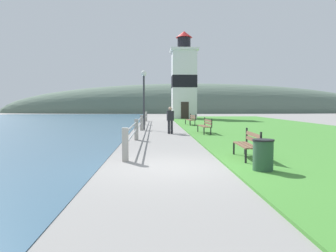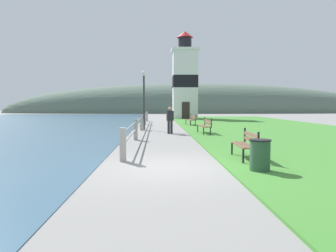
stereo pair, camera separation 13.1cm
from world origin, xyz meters
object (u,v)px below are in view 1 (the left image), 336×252
(person_strolling, at_px, (170,119))
(trash_bin, at_px, (263,156))
(lighthouse, at_px, (184,80))
(park_bench_far, at_px, (191,119))
(lamp_post, at_px, (144,89))
(park_bench_near, at_px, (248,143))
(park_bench_midway, at_px, (206,125))

(person_strolling, xyz_separation_m, trash_bin, (1.80, -10.97, -0.43))
(person_strolling, bearing_deg, lighthouse, -21.01)
(park_bench_far, relative_size, lamp_post, 0.48)
(park_bench_near, xyz_separation_m, lighthouse, (0.60, 29.32, 4.03))
(trash_bin, height_order, lamp_post, lamp_post)
(park_bench_far, distance_m, lamp_post, 5.89)
(lamp_post, bearing_deg, park_bench_midway, -43.54)
(park_bench_near, distance_m, lamp_post, 12.90)
(lamp_post, bearing_deg, park_bench_far, 48.33)
(lighthouse, xyz_separation_m, trash_bin, (-0.76, -31.14, -4.14))
(park_bench_midway, xyz_separation_m, person_strolling, (-2.00, 0.40, 0.31))
(lighthouse, distance_m, lamp_post, 17.72)
(park_bench_midway, xyz_separation_m, lighthouse, (0.56, 20.57, 4.03))
(park_bench_near, relative_size, trash_bin, 1.99)
(person_strolling, xyz_separation_m, lamp_post, (-1.63, 3.05, 1.89))
(park_bench_far, height_order, lamp_post, lamp_post)
(park_bench_midway, height_order, person_strolling, person_strolling)
(park_bench_near, height_order, person_strolling, person_strolling)
(lamp_post, bearing_deg, person_strolling, -61.86)
(park_bench_midway, bearing_deg, trash_bin, 86.46)
(park_bench_near, bearing_deg, park_bench_far, -88.35)
(park_bench_near, distance_m, lighthouse, 29.60)
(park_bench_near, height_order, lamp_post, lamp_post)
(park_bench_far, relative_size, trash_bin, 2.27)
(person_strolling, relative_size, lamp_post, 0.40)
(park_bench_far, bearing_deg, park_bench_near, 83.46)
(lighthouse, distance_m, trash_bin, 31.43)
(park_bench_near, relative_size, lighthouse, 0.16)
(person_strolling, bearing_deg, lamp_post, 14.36)
(park_bench_far, bearing_deg, lamp_post, 41.95)
(park_bench_near, distance_m, park_bench_far, 16.28)
(person_strolling, distance_m, lamp_post, 3.94)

